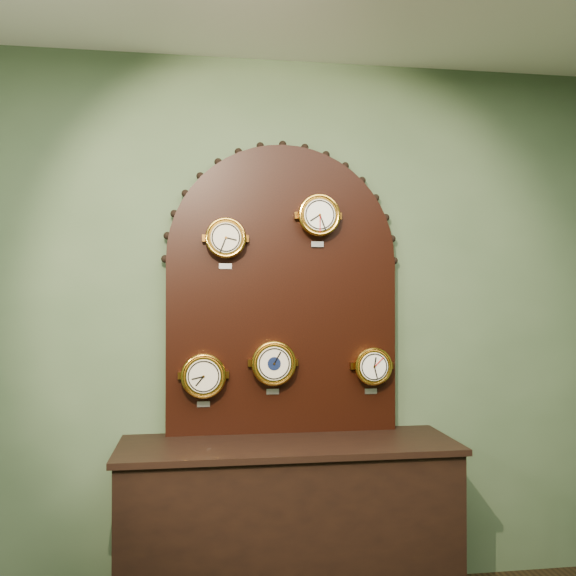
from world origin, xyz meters
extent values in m
plane|color=#4A6142|center=(0.00, 2.50, 1.40)|extent=(4.00, 0.00, 4.00)
cube|color=black|center=(0.00, 2.23, 0.40)|extent=(1.60, 0.50, 0.80)
cube|color=black|center=(0.00, 2.45, 1.28)|extent=(1.20, 0.06, 0.90)
cylinder|color=black|center=(0.00, 2.45, 1.73)|extent=(1.20, 0.06, 1.20)
cylinder|color=gold|center=(-0.30, 2.39, 1.83)|extent=(0.19, 0.08, 0.19)
torus|color=gold|center=(-0.30, 2.36, 1.83)|extent=(0.21, 0.02, 0.21)
cylinder|color=beige|center=(-0.30, 2.35, 1.83)|extent=(0.15, 0.01, 0.15)
cube|color=silver|center=(-0.30, 2.42, 1.69)|extent=(0.06, 0.01, 0.03)
cylinder|color=gold|center=(0.18, 2.39, 1.96)|extent=(0.20, 0.08, 0.20)
torus|color=gold|center=(0.18, 2.36, 1.96)|extent=(0.22, 0.02, 0.22)
cylinder|color=white|center=(0.18, 2.35, 1.96)|extent=(0.16, 0.01, 0.16)
cube|color=silver|center=(0.18, 2.42, 1.81)|extent=(0.07, 0.01, 0.03)
cylinder|color=gold|center=(-0.41, 2.39, 1.14)|extent=(0.21, 0.08, 0.21)
torus|color=gold|center=(-0.41, 2.36, 1.14)|extent=(0.23, 0.02, 0.23)
cylinder|color=beige|center=(-0.41, 2.35, 1.14)|extent=(0.17, 0.01, 0.17)
cube|color=silver|center=(-0.41, 2.42, 0.99)|extent=(0.07, 0.01, 0.03)
cylinder|color=gold|center=(-0.06, 2.39, 1.20)|extent=(0.21, 0.08, 0.21)
torus|color=gold|center=(-0.06, 2.36, 1.20)|extent=(0.23, 0.02, 0.23)
cylinder|color=beige|center=(-0.06, 2.35, 1.20)|extent=(0.17, 0.01, 0.17)
cube|color=silver|center=(-0.06, 2.42, 1.05)|extent=(0.07, 0.01, 0.03)
cylinder|color=#0C1537|center=(-0.06, 2.35, 1.20)|extent=(0.07, 0.00, 0.07)
cylinder|color=gold|center=(0.47, 2.39, 1.17)|extent=(0.18, 0.08, 0.18)
torus|color=gold|center=(0.47, 2.36, 1.17)|extent=(0.20, 0.02, 0.20)
cylinder|color=white|center=(0.47, 2.35, 1.17)|extent=(0.15, 0.01, 0.15)
cube|color=silver|center=(0.47, 2.42, 1.04)|extent=(0.06, 0.01, 0.03)
camera|label=1|loc=(-0.42, -0.71, 1.55)|focal=37.96mm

